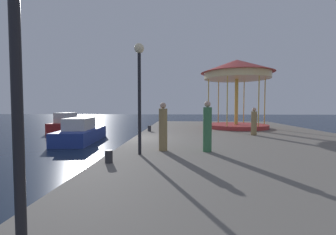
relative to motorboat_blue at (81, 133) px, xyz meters
name	(u,v)px	position (x,y,z in m)	size (l,w,h in m)	color
ground_plane	(133,152)	(4.57, -3.51, -0.65)	(120.00, 120.00, 0.00)	#162338
quay_dock	(248,146)	(10.98, -3.51, -0.25)	(12.83, 28.96, 0.80)	slate
motorboat_blue	(81,133)	(0.00, 0.00, 0.00)	(2.73, 6.03, 1.75)	navy
motorboat_red	(68,125)	(-4.00, 5.98, 0.07)	(2.26, 4.85, 1.95)	maroon
carousel	(237,77)	(11.82, 2.85, 4.33)	(5.85, 5.85, 5.56)	#B23333
lamp_post_mid_promenade	(139,78)	(5.76, -7.85, 2.94)	(0.36, 0.36, 4.06)	black
bollard_center	(109,156)	(5.02, -9.15, 0.35)	(0.24, 0.24, 0.40)	#2D2D33
bollard_south	(149,128)	(5.03, -0.04, 0.35)	(0.24, 0.24, 0.40)	#2D2D33
person_by_the_water	(254,122)	(11.78, -1.86, 0.94)	(0.34, 0.34, 1.70)	#937A4C
person_far_corner	(163,128)	(6.57, -7.09, 1.06)	(0.34, 0.34, 1.93)	#937A4C
person_near_carousel	(207,128)	(8.32, -7.18, 1.08)	(0.34, 0.34, 1.98)	#387247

